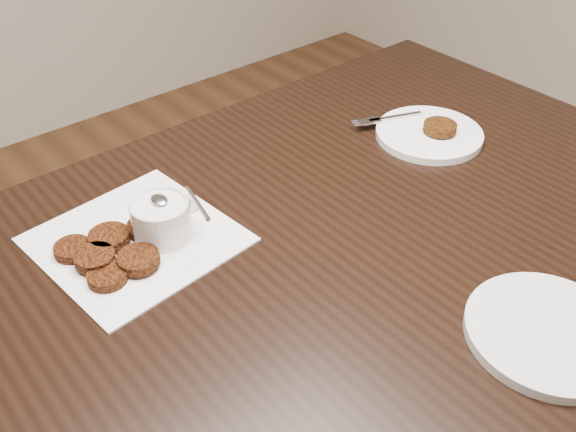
{
  "coord_description": "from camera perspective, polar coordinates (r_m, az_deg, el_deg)",
  "views": [
    {
      "loc": [
        -0.5,
        -0.5,
        1.39
      ],
      "look_at": [
        -0.02,
        0.09,
        0.8
      ],
      "focal_mm": 39.52,
      "sensor_mm": 36.0,
      "label": 1
    }
  ],
  "objects": [
    {
      "name": "plate_empty",
      "position": [
        0.91,
        22.37,
        -9.68
      ],
      "size": [
        0.24,
        0.24,
        0.02
      ],
      "primitive_type": "cylinder",
      "rotation": [
        0.0,
        0.0,
        -0.12
      ],
      "color": "silver",
      "rests_on": "table"
    },
    {
      "name": "sauce_ramekin",
      "position": [
        0.98,
        -11.54,
        1.21
      ],
      "size": [
        0.15,
        0.15,
        0.13
      ],
      "primitive_type": null,
      "rotation": [
        0.0,
        0.0,
        -0.29
      ],
      "color": "silver",
      "rests_on": "napkin"
    },
    {
      "name": "plate_with_patty",
      "position": [
        1.28,
        12.62,
        7.51
      ],
      "size": [
        0.27,
        0.27,
        0.03
      ],
      "primitive_type": null,
      "rotation": [
        0.0,
        0.0,
        -0.38
      ],
      "color": "white",
      "rests_on": "table"
    },
    {
      "name": "patty_cluster",
      "position": [
        0.99,
        -15.71,
        -3.04
      ],
      "size": [
        0.28,
        0.28,
        0.02
      ],
      "primitive_type": null,
      "rotation": [
        0.0,
        0.0,
        0.4
      ],
      "color": "#62290C",
      "rests_on": "napkin"
    },
    {
      "name": "table",
      "position": [
        1.24,
        1.87,
        -16.98
      ],
      "size": [
        1.5,
        0.97,
        0.75
      ],
      "primitive_type": "cube",
      "color": "black",
      "rests_on": "floor"
    },
    {
      "name": "napkin",
      "position": [
        1.02,
        -13.49,
        -2.07
      ],
      "size": [
        0.3,
        0.3,
        0.0
      ],
      "primitive_type": "cube",
      "rotation": [
        0.0,
        0.0,
        0.09
      ],
      "color": "white",
      "rests_on": "table"
    }
  ]
}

